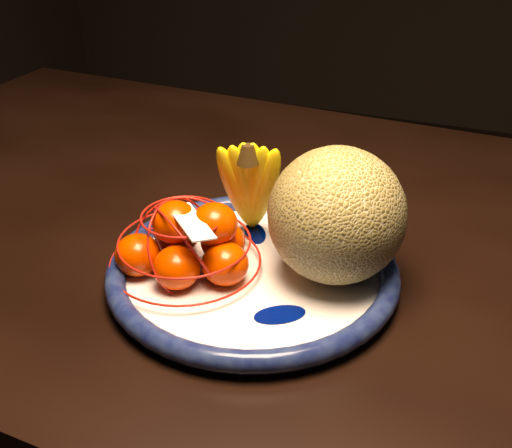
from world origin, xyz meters
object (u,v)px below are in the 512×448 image
(fruit_bowl, at_px, (253,271))
(cantaloupe, at_px, (337,215))
(mandarin_bag, at_px, (189,245))
(dining_table, at_px, (249,261))
(banana_bunch, at_px, (250,184))

(fruit_bowl, distance_m, cantaloupe, 0.12)
(cantaloupe, distance_m, mandarin_bag, 0.17)
(dining_table, height_order, mandarin_bag, mandarin_bag)
(cantaloupe, height_order, banana_bunch, cantaloupe)
(dining_table, xyz_separation_m, fruit_bowl, (0.06, -0.14, 0.09))
(cantaloupe, bearing_deg, mandarin_bag, -161.40)
(fruit_bowl, bearing_deg, banana_bunch, 113.60)
(banana_bunch, bearing_deg, cantaloupe, -34.72)
(dining_table, distance_m, mandarin_bag, 0.20)
(fruit_bowl, bearing_deg, dining_table, 113.70)
(fruit_bowl, relative_size, cantaloupe, 2.21)
(fruit_bowl, distance_m, mandarin_bag, 0.08)
(dining_table, bearing_deg, mandarin_bag, -89.34)
(dining_table, height_order, cantaloupe, cantaloupe)
(fruit_bowl, bearing_deg, cantaloupe, 19.07)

